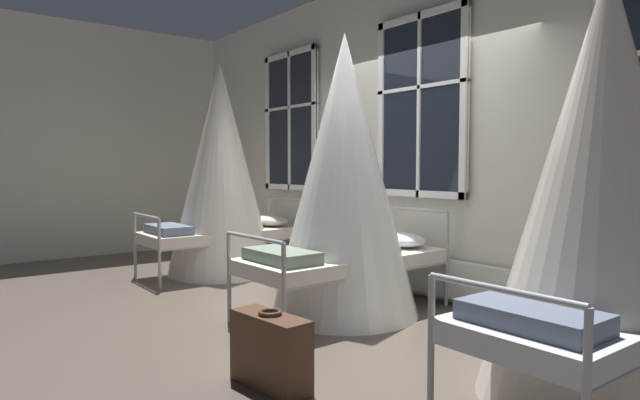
{
  "coord_description": "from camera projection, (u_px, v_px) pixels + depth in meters",
  "views": [
    {
      "loc": [
        3.74,
        -3.07,
        1.31
      ],
      "look_at": [
        -0.25,
        -0.01,
        1.01
      ],
      "focal_mm": 30.59,
      "sensor_mm": 36.0,
      "label": 1
    }
  ],
  "objects": [
    {
      "name": "suitcase_dark",
      "position": [
        270.0,
        351.0,
        3.24
      ],
      "size": [
        0.58,
        0.26,
        0.47
      ],
      "rotation": [
        0.0,
        0.0,
        0.09
      ],
      "color": "#472D1E",
      "rests_on": "ground"
    },
    {
      "name": "cot_first",
      "position": [
        221.0,
        173.0,
        6.69
      ],
      "size": [
        1.32,
        1.92,
        2.58
      ],
      "rotation": [
        0.0,
        0.0,
        1.56
      ],
      "color": "#9EA3A8",
      "rests_on": "ground"
    },
    {
      "name": "ground",
      "position": [
        337.0,
        313.0,
        4.91
      ],
      "size": [
        20.31,
        20.31,
        0.0
      ],
      "primitive_type": "plane",
      "color": "brown"
    },
    {
      "name": "cot_second",
      "position": [
        344.0,
        180.0,
        4.82
      ],
      "size": [
        1.32,
        1.93,
        2.49
      ],
      "rotation": [
        0.0,
        0.0,
        1.59
      ],
      "color": "#9EA3A8",
      "rests_on": "ground"
    },
    {
      "name": "end_wall_left",
      "position": [
        3.0,
        138.0,
        7.32
      ],
      "size": [
        0.1,
        7.2,
        3.41
      ],
      "primitive_type": "cube",
      "color": "beige",
      "rests_on": "ground"
    },
    {
      "name": "window_bank",
      "position": [
        419.0,
        187.0,
        5.48
      ],
      "size": [
        5.74,
        0.1,
        2.77
      ],
      "color": "black",
      "rests_on": "ground"
    },
    {
      "name": "cot_third",
      "position": [
        603.0,
        191.0,
        3.01
      ],
      "size": [
        1.32,
        1.92,
        2.44
      ],
      "rotation": [
        0.0,
        0.0,
        1.57
      ],
      "color": "#9EA3A8",
      "rests_on": "ground"
    },
    {
      "name": "back_wall_with_windows",
      "position": [
        427.0,
        129.0,
        5.52
      ],
      "size": [
        9.4,
        0.1,
        3.41
      ],
      "primitive_type": "cube",
      "color": "beige",
      "rests_on": "ground"
    }
  ]
}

